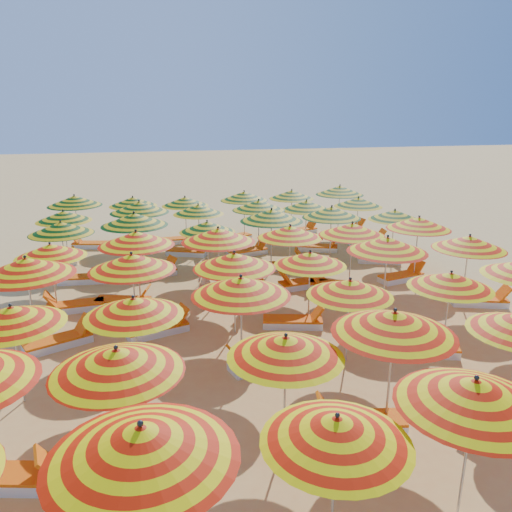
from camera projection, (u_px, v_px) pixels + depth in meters
name	position (u px, v px, depth m)	size (l,w,h in m)	color
ground	(260.00, 309.00, 15.65)	(120.00, 120.00, 0.00)	#DEB262
umbrella_1	(142.00, 442.00, 5.97)	(2.46, 2.46, 2.53)	silver
umbrella_2	(337.00, 430.00, 6.67)	(2.70, 2.70, 2.21)	silver
umbrella_3	(475.00, 393.00, 7.19)	(2.60, 2.60, 2.42)	silver
umbrella_7	(117.00, 361.00, 8.19)	(2.54, 2.54, 2.37)	silver
umbrella_8	(286.00, 347.00, 8.89)	(2.29, 2.29, 2.25)	silver
umbrella_9	(394.00, 323.00, 9.36)	(2.66, 2.66, 2.50)	silver
umbrella_12	(12.00, 316.00, 10.19)	(2.59, 2.59, 2.26)	silver
umbrella_13	(134.00, 307.00, 10.65)	(2.75, 2.75, 2.26)	silver
umbrella_14	(241.00, 286.00, 11.39)	(2.32, 2.32, 2.45)	silver
umbrella_15	(350.00, 288.00, 11.91)	(2.52, 2.52, 2.21)	silver
umbrella_16	(451.00, 280.00, 12.40)	(2.17, 2.17, 2.22)	silver
umbrella_18	(26.00, 267.00, 12.55)	(2.97, 2.97, 2.53)	silver
umbrella_19	(132.00, 262.00, 13.17)	(2.71, 2.71, 2.45)	silver
umbrella_20	(234.00, 261.00, 13.46)	(2.63, 2.63, 2.39)	silver
umbrella_21	(310.00, 259.00, 14.18)	(2.59, 2.59, 2.21)	silver
umbrella_22	(387.00, 245.00, 14.66)	(2.60, 2.60, 2.51)	silver
umbrella_23	(469.00, 243.00, 15.36)	(2.83, 2.83, 2.37)	silver
umbrella_24	(50.00, 251.00, 14.95)	(2.71, 2.71, 2.22)	silver
umbrella_25	(136.00, 239.00, 15.40)	(2.75, 2.75, 2.49)	silver
umbrella_26	(218.00, 235.00, 15.78)	(2.63, 2.63, 2.50)	silver
umbrella_27	(290.00, 232.00, 16.74)	(2.29, 2.29, 2.35)	silver
umbrella_28	(352.00, 229.00, 16.89)	(2.27, 2.27, 2.40)	silver
umbrella_29	(419.00, 223.00, 17.77)	(2.38, 2.38, 2.41)	silver
umbrella_30	(61.00, 228.00, 17.26)	(2.85, 2.85, 2.35)	silver
umbrella_31	(134.00, 219.00, 17.86)	(2.68, 2.68, 2.53)	silver
umbrella_32	(207.00, 227.00, 18.13)	(2.26, 2.26, 2.17)	silver
umbrella_33	(272.00, 215.00, 18.61)	(2.43, 2.43, 2.51)	silver
umbrella_34	(332.00, 212.00, 19.47)	(2.48, 2.48, 2.44)	silver
umbrella_35	(395.00, 215.00, 19.95)	(2.20, 2.20, 2.22)	silver
umbrella_36	(64.00, 216.00, 19.53)	(2.55, 2.55, 2.26)	silver
umbrella_37	(139.00, 207.00, 20.11)	(3.06, 3.06, 2.52)	silver
umbrella_38	(198.00, 209.00, 20.85)	(2.60, 2.60, 2.25)	silver
umbrella_39	(259.00, 205.00, 21.11)	(2.61, 2.61, 2.39)	silver
umbrella_40	(306.00, 205.00, 21.43)	(2.70, 2.70, 2.31)	silver
umbrella_41	(358.00, 202.00, 22.30)	(2.27, 2.27, 2.29)	silver
umbrella_42	(75.00, 201.00, 21.70)	(2.92, 2.92, 2.47)	silver
umbrella_43	(133.00, 202.00, 22.48)	(2.16, 2.16, 2.28)	silver
umbrella_44	(185.00, 201.00, 22.65)	(2.37, 2.37, 2.25)	silver
umbrella_45	(244.00, 196.00, 23.39)	(2.83, 2.83, 2.37)	silver
umbrella_46	(292.00, 194.00, 24.09)	(2.22, 2.22, 2.32)	silver
umbrella_47	(340.00, 190.00, 24.39)	(2.96, 2.96, 2.48)	silver
lounger_2	(12.00, 477.00, 8.32)	(1.82, 0.99, 0.69)	white
lounger_3	(90.00, 467.00, 8.58)	(1.82, 0.94, 0.69)	white
lounger_4	(359.00, 422.00, 9.80)	(1.81, 0.91, 0.69)	white
lounger_5	(488.00, 408.00, 10.24)	(1.82, 1.19, 0.69)	white
lounger_7	(261.00, 361.00, 12.13)	(1.83, 1.05, 0.69)	white
lounger_8	(422.00, 348.00, 12.79)	(1.83, 1.12, 0.69)	white
lounger_9	(60.00, 341.00, 13.18)	(1.82, 1.23, 0.69)	white
lounger_10	(159.00, 329.00, 13.92)	(1.83, 1.07, 0.69)	white
lounger_11	(294.00, 322.00, 14.38)	(1.82, 1.01, 0.69)	white
lounger_12	(480.00, 301.00, 15.94)	(1.83, 1.10, 0.69)	white
lounger_13	(74.00, 306.00, 15.50)	(1.77, 0.70, 0.69)	white
lounger_14	(124.00, 302.00, 15.85)	(1.83, 1.06, 0.69)	white
lounger_15	(238.00, 296.00, 16.32)	(1.83, 1.11, 0.69)	white
lounger_16	(302.00, 283.00, 17.50)	(1.80, 0.84, 0.69)	white
lounger_17	(333.00, 285.00, 17.33)	(1.82, 1.19, 0.69)	white
lounger_18	(402.00, 277.00, 18.20)	(1.82, 0.95, 0.69)	white
lounger_19	(82.00, 279.00, 17.99)	(1.78, 0.74, 0.69)	white
lounger_20	(155.00, 273.00, 18.54)	(1.82, 1.22, 0.69)	white
lounger_21	(255.00, 268.00, 19.21)	(1.77, 0.70, 0.69)	white
lounger_22	(315.00, 262.00, 19.95)	(1.83, 1.16, 0.69)	white
lounger_23	(380.00, 259.00, 20.31)	(1.83, 1.13, 0.69)	white
lounger_24	(55.00, 263.00, 19.80)	(1.83, 1.08, 0.69)	white
lounger_25	(188.00, 252.00, 21.32)	(1.82, 1.23, 0.69)	white
lounger_26	(248.00, 251.00, 21.38)	(1.82, 1.03, 0.69)	white
lounger_27	(319.00, 247.00, 21.99)	(1.82, 1.20, 0.69)	white
lounger_28	(367.00, 241.00, 23.08)	(1.78, 0.75, 0.69)	white
lounger_29	(91.00, 244.00, 22.46)	(1.82, 0.96, 0.69)	white
lounger_30	(176.00, 240.00, 23.21)	(1.77, 0.71, 0.69)	white
lounger_31	(233.00, 238.00, 23.59)	(1.82, 1.24, 0.69)	white
lounger_32	(301.00, 231.00, 24.99)	(1.82, 1.01, 0.69)	white
lounger_33	(349.00, 230.00, 25.14)	(1.81, 0.93, 0.69)	white
beachgoer_b	(252.00, 287.00, 15.57)	(0.68, 0.53, 1.41)	#B37860
beachgoer_a	(206.00, 281.00, 16.05)	(0.52, 0.34, 1.43)	#DDA87C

